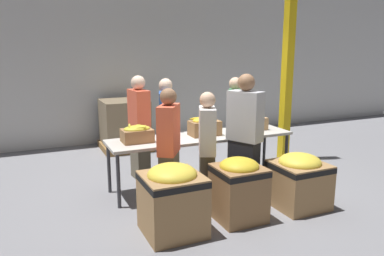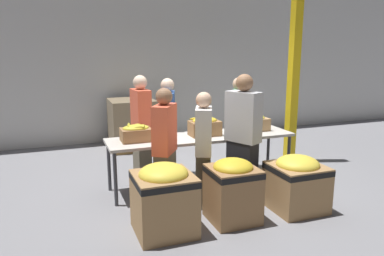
{
  "view_description": "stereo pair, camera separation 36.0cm",
  "coord_description": "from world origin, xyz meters",
  "px_view_note": "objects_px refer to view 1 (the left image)",
  "views": [
    {
      "loc": [
        -2.37,
        -4.94,
        2.1
      ],
      "look_at": [
        -0.13,
        0.07,
        0.91
      ],
      "focal_mm": 35.0,
      "sensor_mm": 36.0,
      "label": 1
    },
    {
      "loc": [
        -2.04,
        -5.08,
        2.1
      ],
      "look_at": [
        -0.13,
        0.07,
        0.91
      ],
      "focal_mm": 35.0,
      "sensor_mm": 36.0,
      "label": 2
    }
  ],
  "objects_px": {
    "volunteer_1": "(207,150)",
    "volunteer_4": "(234,124)",
    "sorting_table": "(202,139)",
    "banana_box_2": "(252,122)",
    "volunteer_2": "(139,128)",
    "volunteer_3": "(245,138)",
    "volunteer_5": "(169,150)",
    "support_pillar": "(288,53)",
    "pallet_stack_0": "(125,125)",
    "banana_box_0": "(137,133)",
    "donation_bin_2": "(299,179)",
    "donation_bin_0": "(172,197)",
    "donation_bin_1": "(239,187)",
    "volunteer_0": "(166,129)",
    "banana_box_1": "(205,126)"
  },
  "relations": [
    {
      "from": "volunteer_1",
      "to": "volunteer_4",
      "type": "bearing_deg",
      "value": -19.62
    },
    {
      "from": "sorting_table",
      "to": "banana_box_2",
      "type": "xyz_separation_m",
      "value": [
        0.93,
        0.08,
        0.18
      ]
    },
    {
      "from": "volunteer_2",
      "to": "volunteer_3",
      "type": "xyz_separation_m",
      "value": [
        1.11,
        -1.36,
        0.04
      ]
    },
    {
      "from": "volunteer_5",
      "to": "support_pillar",
      "type": "height_order",
      "value": "support_pillar"
    },
    {
      "from": "volunteer_1",
      "to": "volunteer_3",
      "type": "height_order",
      "value": "volunteer_3"
    },
    {
      "from": "volunteer_2",
      "to": "pallet_stack_0",
      "type": "xyz_separation_m",
      "value": [
        0.22,
        1.87,
        -0.32
      ]
    },
    {
      "from": "volunteer_4",
      "to": "pallet_stack_0",
      "type": "relative_size",
      "value": 1.55
    },
    {
      "from": "volunteer_4",
      "to": "volunteer_3",
      "type": "bearing_deg",
      "value": 8.12
    },
    {
      "from": "banana_box_0",
      "to": "support_pillar",
      "type": "height_order",
      "value": "support_pillar"
    },
    {
      "from": "volunteer_3",
      "to": "volunteer_4",
      "type": "relative_size",
      "value": 1.09
    },
    {
      "from": "volunteer_1",
      "to": "donation_bin_2",
      "type": "distance_m",
      "value": 1.28
    },
    {
      "from": "volunteer_1",
      "to": "donation_bin_0",
      "type": "bearing_deg",
      "value": 150.61
    },
    {
      "from": "volunteer_4",
      "to": "donation_bin_2",
      "type": "xyz_separation_m",
      "value": [
        -0.05,
        -1.79,
        -0.41
      ]
    },
    {
      "from": "volunteer_3",
      "to": "sorting_table",
      "type": "bearing_deg",
      "value": 1.89
    },
    {
      "from": "sorting_table",
      "to": "volunteer_2",
      "type": "bearing_deg",
      "value": 136.79
    },
    {
      "from": "volunteer_3",
      "to": "donation_bin_1",
      "type": "distance_m",
      "value": 0.85
    },
    {
      "from": "banana_box_2",
      "to": "donation_bin_0",
      "type": "relative_size",
      "value": 0.52
    },
    {
      "from": "volunteer_3",
      "to": "volunteer_5",
      "type": "distance_m",
      "value": 1.1
    },
    {
      "from": "sorting_table",
      "to": "volunteer_4",
      "type": "relative_size",
      "value": 1.77
    },
    {
      "from": "sorting_table",
      "to": "volunteer_2",
      "type": "relative_size",
      "value": 1.7
    },
    {
      "from": "volunteer_0",
      "to": "volunteer_4",
      "type": "distance_m",
      "value": 1.24
    },
    {
      "from": "volunteer_5",
      "to": "donation_bin_2",
      "type": "distance_m",
      "value": 1.77
    },
    {
      "from": "banana_box_0",
      "to": "volunteer_2",
      "type": "distance_m",
      "value": 0.72
    },
    {
      "from": "donation_bin_2",
      "to": "banana_box_2",
      "type": "bearing_deg",
      "value": 86.22
    },
    {
      "from": "banana_box_2",
      "to": "volunteer_3",
      "type": "bearing_deg",
      "value": -128.97
    },
    {
      "from": "banana_box_2",
      "to": "banana_box_1",
      "type": "bearing_deg",
      "value": -175.93
    },
    {
      "from": "donation_bin_0",
      "to": "pallet_stack_0",
      "type": "bearing_deg",
      "value": 83.87
    },
    {
      "from": "donation_bin_1",
      "to": "sorting_table",
      "type": "bearing_deg",
      "value": 86.15
    },
    {
      "from": "banana_box_2",
      "to": "pallet_stack_0",
      "type": "relative_size",
      "value": 0.42
    },
    {
      "from": "banana_box_1",
      "to": "volunteer_4",
      "type": "relative_size",
      "value": 0.29
    },
    {
      "from": "volunteer_5",
      "to": "donation_bin_1",
      "type": "relative_size",
      "value": 2.03
    },
    {
      "from": "support_pillar",
      "to": "sorting_table",
      "type": "bearing_deg",
      "value": -163.03
    },
    {
      "from": "banana_box_1",
      "to": "volunteer_1",
      "type": "bearing_deg",
      "value": -113.37
    },
    {
      "from": "banana_box_2",
      "to": "donation_bin_1",
      "type": "height_order",
      "value": "banana_box_2"
    },
    {
      "from": "banana_box_0",
      "to": "volunteer_1",
      "type": "distance_m",
      "value": 1.04
    },
    {
      "from": "volunteer_3",
      "to": "donation_bin_0",
      "type": "bearing_deg",
      "value": 87.57
    },
    {
      "from": "donation_bin_0",
      "to": "sorting_table",
      "type": "bearing_deg",
      "value": 52.1
    },
    {
      "from": "sorting_table",
      "to": "volunteer_5",
      "type": "height_order",
      "value": "volunteer_5"
    },
    {
      "from": "volunteer_0",
      "to": "volunteer_2",
      "type": "distance_m",
      "value": 0.43
    },
    {
      "from": "volunteer_0",
      "to": "donation_bin_1",
      "type": "bearing_deg",
      "value": 27.45
    },
    {
      "from": "donation_bin_1",
      "to": "banana_box_0",
      "type": "bearing_deg",
      "value": 125.83
    },
    {
      "from": "volunteer_3",
      "to": "volunteer_4",
      "type": "distance_m",
      "value": 1.33
    },
    {
      "from": "donation_bin_2",
      "to": "support_pillar",
      "type": "relative_size",
      "value": 0.18
    },
    {
      "from": "volunteer_5",
      "to": "sorting_table",
      "type": "bearing_deg",
      "value": -18.41
    },
    {
      "from": "sorting_table",
      "to": "banana_box_1",
      "type": "height_order",
      "value": "banana_box_1"
    },
    {
      "from": "banana_box_0",
      "to": "support_pillar",
      "type": "relative_size",
      "value": 0.11
    },
    {
      "from": "donation_bin_0",
      "to": "volunteer_1",
      "type": "bearing_deg",
      "value": 37.61
    },
    {
      "from": "banana_box_2",
      "to": "volunteer_3",
      "type": "relative_size",
      "value": 0.25
    },
    {
      "from": "banana_box_0",
      "to": "banana_box_1",
      "type": "bearing_deg",
      "value": -1.13
    },
    {
      "from": "donation_bin_2",
      "to": "support_pillar",
      "type": "xyz_separation_m",
      "value": [
        1.17,
        1.84,
        1.61
      ]
    }
  ]
}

